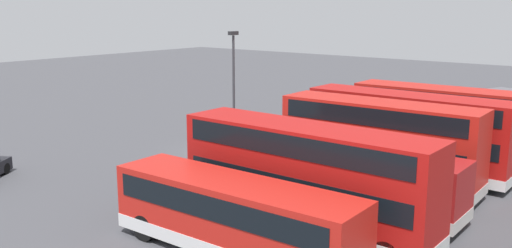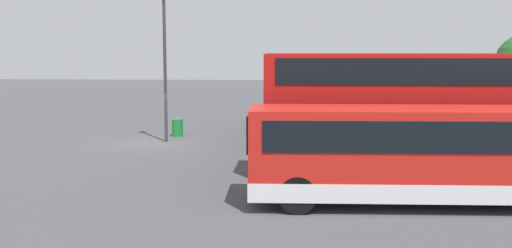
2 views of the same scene
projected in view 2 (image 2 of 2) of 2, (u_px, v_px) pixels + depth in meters
ground_plane at (146, 145)px, 29.42m from camera, size 140.00×140.00×0.00m
bus_single_deck_near_end at (367, 97)px, 39.10m from camera, size 2.68×11.52×2.95m
bus_double_decker_second at (374, 88)px, 35.37m from camera, size 2.90×10.56×4.55m
bus_double_decker_third at (374, 92)px, 31.73m from camera, size 2.72×11.67×4.55m
bus_double_decker_fourth at (382, 97)px, 28.45m from camera, size 3.03×10.67×4.55m
bus_single_deck_fifth at (405, 123)px, 24.76m from camera, size 2.83×10.83×2.95m
bus_double_decker_sixth at (423, 112)px, 21.09m from camera, size 2.68×11.47×4.55m
bus_single_deck_seventh at (424, 152)px, 17.58m from camera, size 2.92×10.58×2.95m
box_truck_blue at (373, 89)px, 46.17m from camera, size 4.96×7.90×3.20m
lamp_post_tall at (165, 53)px, 29.85m from camera, size 0.70×0.30×7.82m
waste_bin_yellow at (177, 128)px, 32.34m from camera, size 0.60×0.60×0.95m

